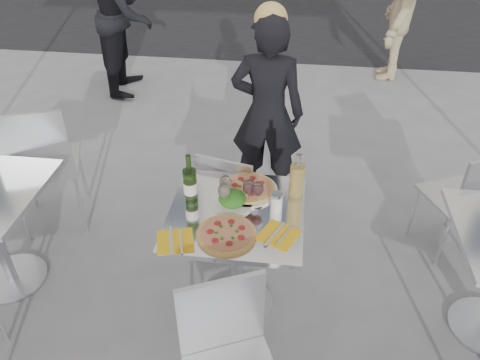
# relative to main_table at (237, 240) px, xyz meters

# --- Properties ---
(ground) EXTENTS (80.00, 80.00, 0.00)m
(ground) POSITION_rel_main_table_xyz_m (0.00, 0.00, -0.54)
(ground) COLOR slate
(street_asphalt) EXTENTS (24.00, 5.00, 0.00)m
(street_asphalt) POSITION_rel_main_table_xyz_m (0.00, 6.50, -0.54)
(street_asphalt) COLOR black
(street_asphalt) RESTS_ON ground
(main_table) EXTENTS (0.72, 0.72, 0.75)m
(main_table) POSITION_rel_main_table_xyz_m (0.00, 0.00, 0.00)
(main_table) COLOR #B7BABF
(main_table) RESTS_ON ground
(chair_far) EXTENTS (0.45, 0.46, 0.82)m
(chair_far) POSITION_rel_main_table_xyz_m (-0.11, 0.47, -0.05)
(chair_far) COLOR silver
(chair_far) RESTS_ON ground
(chair_near) EXTENTS (0.53, 0.54, 0.88)m
(chair_near) POSITION_rel_main_table_xyz_m (0.06, -0.71, -0.02)
(chair_near) COLOR silver
(chair_near) RESTS_ON ground
(side_chair_lfar) EXTENTS (0.60, 0.61, 1.02)m
(side_chair_lfar) POSITION_rel_main_table_xyz_m (-1.42, 0.55, 0.06)
(side_chair_lfar) COLOR silver
(side_chair_lfar) RESTS_ON ground
(side_chair_rfar) EXTENTS (0.52, 0.53, 0.86)m
(side_chair_rfar) POSITION_rel_main_table_xyz_m (1.43, 0.64, -0.03)
(side_chair_rfar) COLOR silver
(side_chair_rfar) RESTS_ON ground
(woman_diner) EXTENTS (0.56, 0.39, 1.49)m
(woman_diner) POSITION_rel_main_table_xyz_m (0.07, 1.15, 0.21)
(woman_diner) COLOR black
(woman_diner) RESTS_ON ground
(pedestrian_a) EXTENTS (0.73, 0.89, 1.72)m
(pedestrian_a) POSITION_rel_main_table_xyz_m (-1.64, 3.04, 0.32)
(pedestrian_a) COLOR black
(pedestrian_a) RESTS_ON ground
(pedestrian_b) EXTENTS (0.78, 1.18, 1.70)m
(pedestrian_b) POSITION_rel_main_table_xyz_m (1.33, 3.74, 0.31)
(pedestrian_b) COLOR #998863
(pedestrian_b) RESTS_ON ground
(pizza_near) EXTENTS (0.30, 0.30, 0.02)m
(pizza_near) POSITION_rel_main_table_xyz_m (-0.02, -0.20, 0.22)
(pizza_near) COLOR #D4A953
(pizza_near) RESTS_ON main_table
(pizza_far) EXTENTS (0.33, 0.33, 0.03)m
(pizza_far) POSITION_rel_main_table_xyz_m (0.04, 0.19, 0.23)
(pizza_far) COLOR white
(pizza_far) RESTS_ON main_table
(salad_plate) EXTENTS (0.22, 0.22, 0.09)m
(salad_plate) POSITION_rel_main_table_xyz_m (-0.03, 0.05, 0.25)
(salad_plate) COLOR white
(salad_plate) RESTS_ON main_table
(wine_bottle) EXTENTS (0.07, 0.07, 0.29)m
(wine_bottle) POSITION_rel_main_table_xyz_m (-0.26, 0.06, 0.32)
(wine_bottle) COLOR #335821
(wine_bottle) RESTS_ON main_table
(carafe) EXTENTS (0.08, 0.08, 0.29)m
(carafe) POSITION_rel_main_table_xyz_m (0.31, 0.15, 0.33)
(carafe) COLOR #DDBF5E
(carafe) RESTS_ON main_table
(sugar_shaker) EXTENTS (0.06, 0.06, 0.11)m
(sugar_shaker) POSITION_rel_main_table_xyz_m (0.21, 0.04, 0.26)
(sugar_shaker) COLOR white
(sugar_shaker) RESTS_ON main_table
(wineglass_white_a) EXTENTS (0.07, 0.07, 0.16)m
(wineglass_white_a) POSITION_rel_main_table_xyz_m (-0.07, 0.03, 0.32)
(wineglass_white_a) COLOR white
(wineglass_white_a) RESTS_ON main_table
(wineglass_white_b) EXTENTS (0.07, 0.07, 0.16)m
(wineglass_white_b) POSITION_rel_main_table_xyz_m (-0.07, 0.10, 0.32)
(wineglass_white_b) COLOR white
(wineglass_white_b) RESTS_ON main_table
(wineglass_red_a) EXTENTS (0.07, 0.07, 0.16)m
(wineglass_red_a) POSITION_rel_main_table_xyz_m (0.06, 0.07, 0.32)
(wineglass_red_a) COLOR white
(wineglass_red_a) RESTS_ON main_table
(wineglass_red_b) EXTENTS (0.07, 0.07, 0.16)m
(wineglass_red_b) POSITION_rel_main_table_xyz_m (0.11, 0.06, 0.32)
(wineglass_red_b) COLOR white
(wineglass_red_b) RESTS_ON main_table
(napkin_left) EXTENTS (0.22, 0.22, 0.01)m
(napkin_left) POSITION_rel_main_table_xyz_m (-0.27, -0.27, 0.21)
(napkin_left) COLOR yellow
(napkin_left) RESTS_ON main_table
(napkin_right) EXTENTS (0.24, 0.24, 0.01)m
(napkin_right) POSITION_rel_main_table_xyz_m (0.24, -0.16, 0.21)
(napkin_right) COLOR yellow
(napkin_right) RESTS_ON main_table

